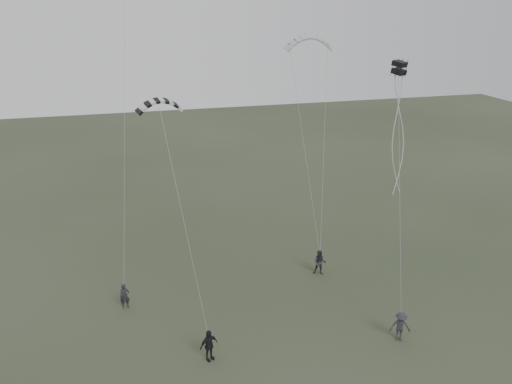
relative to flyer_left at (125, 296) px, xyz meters
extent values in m
plane|color=#2C3623|center=(8.32, -5.38, -0.89)|extent=(140.00, 140.00, 0.00)
imported|color=black|center=(0.00, 0.00, 0.00)|extent=(0.66, 0.45, 1.78)
imported|color=#28292E|center=(14.36, 0.75, 0.09)|extent=(1.18, 1.08, 1.96)
imported|color=black|center=(4.58, -6.66, 0.10)|extent=(1.26, 0.90, 1.98)
imported|color=#2A2A30|center=(16.14, -7.90, 0.08)|extent=(1.42, 1.10, 1.94)
camera|label=1|loc=(1.12, -30.10, 18.63)|focal=35.00mm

